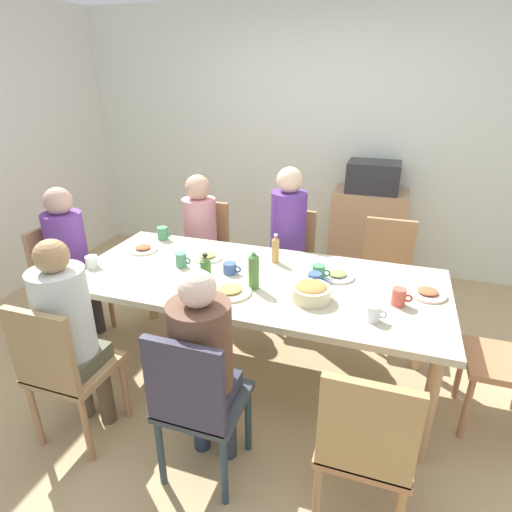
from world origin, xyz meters
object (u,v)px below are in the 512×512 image
at_px(plate_2, 143,249).
at_px(cup_4, 399,297).
at_px(bottle_2, 275,249).
at_px(bottle_0, 254,271).
at_px(plate_3, 189,279).
at_px(cup_3, 230,268).
at_px(chair_2, 62,367).
at_px(person_4, 69,253).
at_px(cup_6, 319,272).
at_px(cup_0, 373,313).
at_px(plate_1, 230,291).
at_px(side_cabinet, 367,235).
at_px(chair_4, 64,276).
at_px(person_7, 288,233).
at_px(plate_4, 208,257).
at_px(chair_0, 196,400).
at_px(chair_5, 365,443).
at_px(bottle_1, 206,274).
at_px(plate_5, 427,293).
at_px(bowl_0, 311,292).
at_px(person_2, 68,326).
at_px(cup_2, 315,281).
at_px(cup_1, 182,260).
at_px(chair_7, 290,257).
at_px(cup_5, 163,233).
at_px(cup_7, 92,262).
at_px(dining_table, 256,287).
at_px(person_0, 203,358).
at_px(chair_6, 205,246).
at_px(chair_1, 386,270).

bearing_deg(plate_2, cup_4, -7.29).
bearing_deg(bottle_2, bottle_0, -92.27).
bearing_deg(bottle_2, cup_4, -22.77).
distance_m(plate_2, bottle_0, 1.01).
relative_size(plate_3, cup_3, 1.66).
distance_m(chair_2, bottle_0, 1.16).
bearing_deg(person_4, cup_4, -1.75).
distance_m(plate_2, cup_6, 1.31).
relative_size(plate_3, cup_0, 1.85).
height_order(plate_1, side_cabinet, side_cabinet).
bearing_deg(bottle_0, chair_4, 175.06).
xyz_separation_m(person_7, plate_4, (-0.42, -0.62, -0.01)).
distance_m(chair_0, chair_4, 1.79).
xyz_separation_m(chair_5, bottle_1, (-1.00, 0.62, 0.35)).
height_order(plate_5, bowl_0, bowl_0).
distance_m(person_2, plate_2, 0.97).
distance_m(cup_3, side_cabinet, 1.97).
bearing_deg(cup_2, cup_1, 178.48).
relative_size(chair_4, bowl_0, 3.96).
relative_size(cup_0, cup_6, 0.94).
bearing_deg(plate_2, plate_5, -1.69).
xyz_separation_m(plate_1, bottle_0, (0.11, 0.11, 0.10)).
bearing_deg(cup_0, chair_2, -158.30).
height_order(plate_3, cup_4, cup_4).
height_order(chair_7, cup_0, chair_7).
xyz_separation_m(cup_2, cup_5, (-1.28, 0.43, 0.00)).
distance_m(chair_4, cup_4, 2.43).
relative_size(chair_7, plate_2, 4.40).
distance_m(person_4, plate_3, 1.09).
distance_m(chair_0, cup_7, 1.32).
bearing_deg(person_4, dining_table, 0.00).
height_order(plate_5, cup_1, cup_1).
distance_m(chair_0, person_7, 1.71).
xyz_separation_m(person_2, person_7, (0.78, 1.60, 0.05)).
xyz_separation_m(person_0, chair_4, (-1.55, 0.80, -0.18)).
xyz_separation_m(plate_5, cup_7, (-2.12, -0.29, 0.02)).
relative_size(plate_3, cup_4, 1.79).
height_order(chair_5, chair_6, same).
height_order(person_7, cup_1, person_7).
relative_size(chair_1, cup_6, 7.72).
bearing_deg(chair_5, plate_2, 148.45).
bearing_deg(cup_6, person_4, -176.57).
relative_size(chair_4, cup_2, 7.65).
xyz_separation_m(cup_2, cup_4, (0.48, -0.05, 0.00)).
bearing_deg(bowl_0, cup_2, 92.12).
distance_m(cup_0, bottle_0, 0.73).
bearing_deg(chair_7, cup_3, -101.47).
distance_m(person_7, plate_2, 1.12).
distance_m(person_2, cup_3, 1.01).
xyz_separation_m(plate_2, bottle_0, (0.96, -0.29, 0.10)).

